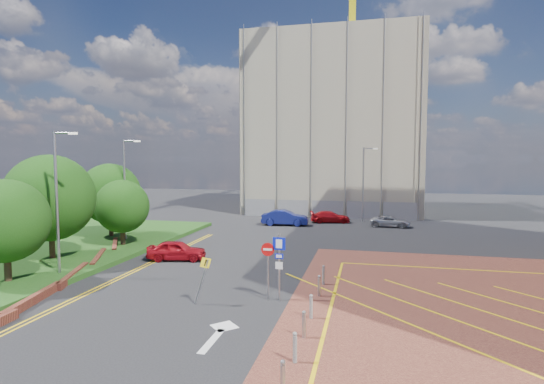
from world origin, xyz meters
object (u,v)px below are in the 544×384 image
(tree_b, at_px, (50,198))
(car_silver_back, at_px, (390,221))
(tree_a, at_px, (5,221))
(sign_cluster, at_px, (275,260))
(lamp_left_near, at_px, (58,196))
(warning_sign, at_px, (203,275))
(tree_d, at_px, (110,194))
(car_red_back, at_px, (330,217))
(lamp_left_far, at_px, (125,185))
(tree_c, at_px, (122,206))
(lamp_back, at_px, (364,181))
(car_red_left, at_px, (177,250))
(car_blue_back, at_px, (285,218))

(tree_b, distance_m, car_silver_back, 30.17)
(tree_a, distance_m, sign_cluster, 14.41)
(lamp_left_near, bearing_deg, warning_sign, -14.08)
(tree_d, distance_m, car_silver_back, 26.38)
(tree_b, relative_size, car_red_back, 1.61)
(lamp_left_far, bearing_deg, tree_b, -98.77)
(tree_b, distance_m, tree_d, 8.07)
(tree_c, height_order, lamp_back, lamp_back)
(tree_d, height_order, lamp_back, lamp_back)
(lamp_left_far, height_order, lamp_back, lamp_left_far)
(lamp_left_near, height_order, car_red_back, lamp_left_near)
(lamp_back, bearing_deg, car_red_back, -158.11)
(lamp_back, height_order, car_red_back, lamp_back)
(tree_a, xyz_separation_m, sign_cluster, (14.30, 0.98, -1.55))
(car_red_left, xyz_separation_m, car_silver_back, (14.57, 17.66, -0.11))
(tree_b, bearing_deg, sign_cluster, -14.26)
(tree_c, relative_size, tree_d, 0.81)
(tree_d, bearing_deg, car_red_left, -32.86)
(car_silver_back, bearing_deg, car_red_left, 143.89)
(sign_cluster, bearing_deg, lamp_left_near, 175.44)
(warning_sign, xyz_separation_m, car_red_left, (-5.07, 7.83, -0.77))
(car_red_back, bearing_deg, warning_sign, 160.34)
(tree_a, distance_m, warning_sign, 11.41)
(tree_b, xyz_separation_m, sign_cluster, (15.80, -4.02, -2.28))
(tree_d, distance_m, lamp_left_far, 2.44)
(car_red_left, xyz_separation_m, car_blue_back, (4.16, 16.28, 0.12))
(lamp_left_far, height_order, car_silver_back, lamp_left_far)
(sign_cluster, bearing_deg, car_blue_back, 99.98)
(tree_a, distance_m, car_red_left, 10.04)
(tree_b, distance_m, car_red_left, 8.78)
(tree_b, distance_m, tree_c, 5.49)
(lamp_back, xyz_separation_m, car_silver_back, (2.64, -2.92, -3.81))
(tree_d, bearing_deg, lamp_left_far, -25.68)
(sign_cluster, relative_size, car_silver_back, 0.82)
(tree_a, xyz_separation_m, lamp_left_far, (-0.42, 12.00, 1.16))
(car_red_left, bearing_deg, car_blue_back, -25.83)
(car_silver_back, bearing_deg, lamp_left_near, 143.75)
(car_blue_back, bearing_deg, lamp_left_far, 133.38)
(lamp_left_far, relative_size, car_red_left, 2.06)
(tree_a, bearing_deg, car_silver_back, 50.44)
(tree_a, bearing_deg, tree_c, 87.14)
(lamp_left_near, bearing_deg, tree_d, 110.35)
(lamp_left_near, height_order, car_red_left, lamp_left_near)
(car_blue_back, bearing_deg, car_red_left, 161.55)
(tree_a, relative_size, tree_d, 0.89)
(tree_a, xyz_separation_m, car_silver_back, (20.72, 25.08, -2.96))
(car_red_left, bearing_deg, tree_c, 53.90)
(car_red_back, bearing_deg, lamp_left_near, 139.62)
(tree_b, distance_m, car_blue_back, 22.38)
(tree_a, height_order, lamp_back, lamp_back)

